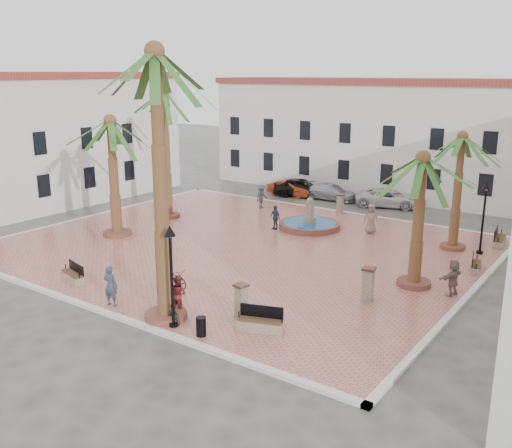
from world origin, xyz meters
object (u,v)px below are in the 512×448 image
(pedestrian_east, at_px, (453,278))
(bicycle_b, at_px, (171,312))
(fountain, at_px, (309,224))
(litter_bin, at_px, (201,326))
(pedestrian_fountain_b, at_px, (275,217))
(bench_se, at_px, (260,324))
(bench_e, at_px, (476,266))
(palm_sw, at_px, (111,136))
(palm_ne, at_px, (461,150))
(car_red, at_px, (290,188))
(bollard_n, at_px, (340,203))
(pedestrian_fountain_a, at_px, (371,219))
(bollard_se, at_px, (241,300))
(cyclist_a, at_px, (111,285))
(bollard_e, at_px, (368,284))
(cyclist_b, at_px, (178,294))
(palm_nw, at_px, (165,105))
(bicycle_a, at_px, (175,278))
(car_black, at_px, (301,187))
(bench_s, at_px, (73,276))
(bench_ne, at_px, (499,241))
(palm_s, at_px, (156,81))
(car_silver, at_px, (331,192))
(pedestrian_north, at_px, (262,197))
(car_white, at_px, (389,198))
(lamppost_s, at_px, (171,259))
(palm_e, at_px, (422,176))
(lamppost_e, at_px, (485,206))

(pedestrian_east, bearing_deg, bicycle_b, -25.04)
(fountain, xyz_separation_m, pedestrian_east, (11.11, -6.25, 0.57))
(litter_bin, relative_size, pedestrian_fountain_b, 0.49)
(bench_se, bearing_deg, bench_e, 47.38)
(palm_sw, relative_size, palm_ne, 1.10)
(car_red, bearing_deg, bollard_n, -122.06)
(car_red, bearing_deg, pedestrian_fountain_a, -127.58)
(palm_ne, distance_m, bollard_se, 16.02)
(bollard_n, distance_m, cyclist_a, 20.80)
(bollard_e, xyz_separation_m, cyclist_b, (-5.98, -5.77, 0.01))
(bench_se, distance_m, bollard_n, 20.15)
(palm_nw, height_order, bicycle_a, palm_nw)
(bollard_n, xyz_separation_m, pedestrian_fountain_b, (-1.43, -6.29, 0.07))
(bollard_se, bearing_deg, car_black, 115.35)
(palm_nw, distance_m, bicycle_a, 15.39)
(bench_s, bearing_deg, palm_ne, 64.18)
(fountain, bearing_deg, bench_ne, 15.93)
(bollard_e, bearing_deg, palm_s, -132.58)
(car_silver, bearing_deg, cyclist_a, -173.45)
(bench_se, bearing_deg, cyclist_a, 173.97)
(bollard_e, height_order, car_black, bollard_e)
(fountain, height_order, pedestrian_east, fountain)
(pedestrian_fountain_b, height_order, pedestrian_north, pedestrian_north)
(bollard_n, distance_m, pedestrian_east, 15.87)
(bicycle_a, height_order, pedestrian_east, pedestrian_east)
(bicycle_a, bearing_deg, cyclist_b, -123.79)
(palm_s, xyz_separation_m, litter_bin, (2.24, -0.38, -9.12))
(pedestrian_east, bearing_deg, palm_sw, -67.53)
(palm_nw, distance_m, bollard_n, 14.06)
(bollard_e, xyz_separation_m, car_red, (-15.03, 17.54, -0.33))
(palm_sw, height_order, car_silver, palm_sw)
(bench_e, relative_size, car_white, 0.34)
(car_silver, bearing_deg, bollard_e, -147.08)
(bollard_e, height_order, bicycle_b, bollard_e)
(car_silver, distance_m, car_white, 4.83)
(lamppost_s, distance_m, pedestrian_east, 12.78)
(bollard_e, bearing_deg, bench_e, 67.59)
(palm_e, bearing_deg, pedestrian_east, -6.57)
(lamppost_s, bearing_deg, lamppost_e, 66.24)
(palm_nw, height_order, palm_ne, palm_nw)
(palm_s, relative_size, cyclist_b, 6.66)
(bench_s, relative_size, car_red, 0.46)
(palm_nw, height_order, lamppost_e, palm_nw)
(lamppost_e, height_order, car_white, lamppost_e)
(bicycle_b, xyz_separation_m, car_silver, (-6.01, 24.79, 0.04))
(bollard_n, bearing_deg, palm_ne, -22.59)
(lamppost_s, height_order, pedestrian_fountain_b, lamppost_s)
(car_red, bearing_deg, bollard_se, -155.42)
(bench_se, xyz_separation_m, bollard_se, (-1.42, 0.64, 0.46))
(palm_e, bearing_deg, bollard_e, -107.86)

